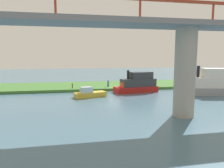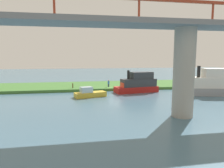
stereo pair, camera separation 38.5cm
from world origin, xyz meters
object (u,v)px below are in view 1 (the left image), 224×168
at_px(bridge_pylon, 185,73).
at_px(pontoon_yellow, 137,84).
at_px(mooring_post, 72,86).
at_px(person_on_bank, 108,83).
at_px(houseboat_blue, 89,93).
at_px(motorboat_red, 211,84).

relative_size(bridge_pylon, pontoon_yellow, 1.14).
height_order(bridge_pylon, mooring_post, bridge_pylon).
height_order(person_on_bank, houseboat_blue, person_on_bank).
height_order(pontoon_yellow, houseboat_blue, pontoon_yellow).
distance_m(mooring_post, motorboat_red, 24.59).
bearing_deg(houseboat_blue, pontoon_yellow, -160.37).
xyz_separation_m(person_on_bank, houseboat_blue, (4.28, 7.31, -0.61)).
distance_m(person_on_bank, motorboat_red, 18.41).
relative_size(bridge_pylon, mooring_post, 10.61).
bearing_deg(mooring_post, bridge_pylon, 121.10).
xyz_separation_m(mooring_post, pontoon_yellow, (-11.62, 3.75, 0.54)).
bearing_deg(houseboat_blue, person_on_bank, -120.32).
bearing_deg(houseboat_blue, bridge_pylon, 125.92).
xyz_separation_m(person_on_bank, pontoon_yellow, (-4.67, 4.12, 0.28)).
xyz_separation_m(bridge_pylon, mooring_post, (11.72, -19.44, -3.71)).
distance_m(bridge_pylon, motorboat_red, 15.92).
bearing_deg(pontoon_yellow, mooring_post, -17.90).
distance_m(bridge_pylon, mooring_post, 23.00).
distance_m(pontoon_yellow, motorboat_red, 12.39).
xyz_separation_m(bridge_pylon, pontoon_yellow, (0.10, -15.68, -3.16)).
distance_m(bridge_pylon, houseboat_blue, 15.95).
bearing_deg(bridge_pylon, houseboat_blue, -54.08).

